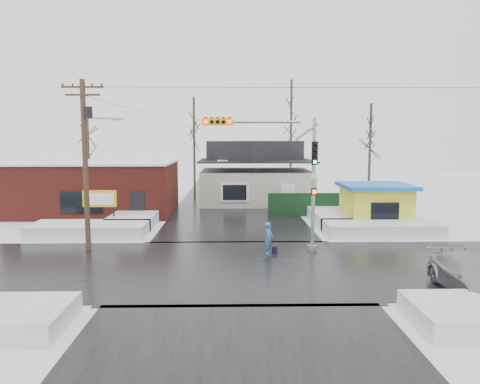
{
  "coord_description": "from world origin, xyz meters",
  "views": [
    {
      "loc": [
        -0.34,
        -21.27,
        5.98
      ],
      "look_at": [
        0.18,
        4.44,
        3.0
      ],
      "focal_mm": 35.0,
      "sensor_mm": 36.0,
      "label": 1
    }
  ],
  "objects_px": {
    "utility_pole": "(86,155)",
    "car": "(472,277)",
    "kiosk": "(375,205)",
    "pedestrian": "(269,238)",
    "marquee_sign": "(100,200)",
    "traffic_signal": "(284,166)"
  },
  "relations": [
    {
      "from": "utility_pole",
      "to": "marquee_sign",
      "type": "height_order",
      "value": "utility_pole"
    },
    {
      "from": "marquee_sign",
      "to": "kiosk",
      "type": "height_order",
      "value": "kiosk"
    },
    {
      "from": "utility_pole",
      "to": "kiosk",
      "type": "xyz_separation_m",
      "value": [
        17.43,
        6.49,
        -3.65
      ]
    },
    {
      "from": "utility_pole",
      "to": "kiosk",
      "type": "bearing_deg",
      "value": 20.44
    },
    {
      "from": "utility_pole",
      "to": "car",
      "type": "distance_m",
      "value": 18.98
    },
    {
      "from": "utility_pole",
      "to": "car",
      "type": "height_order",
      "value": "utility_pole"
    },
    {
      "from": "marquee_sign",
      "to": "car",
      "type": "xyz_separation_m",
      "value": [
        17.9,
        -13.58,
        -1.22
      ]
    },
    {
      "from": "marquee_sign",
      "to": "car",
      "type": "bearing_deg",
      "value": -37.19
    },
    {
      "from": "utility_pole",
      "to": "marquee_sign",
      "type": "distance_m",
      "value": 6.87
    },
    {
      "from": "kiosk",
      "to": "car",
      "type": "distance_m",
      "value": 14.11
    },
    {
      "from": "traffic_signal",
      "to": "marquee_sign",
      "type": "height_order",
      "value": "traffic_signal"
    },
    {
      "from": "utility_pole",
      "to": "traffic_signal",
      "type": "bearing_deg",
      "value": -2.95
    },
    {
      "from": "traffic_signal",
      "to": "marquee_sign",
      "type": "distance_m",
      "value": 13.42
    },
    {
      "from": "kiosk",
      "to": "pedestrian",
      "type": "height_order",
      "value": "kiosk"
    },
    {
      "from": "marquee_sign",
      "to": "pedestrian",
      "type": "distance_m",
      "value": 12.86
    },
    {
      "from": "car",
      "to": "marquee_sign",
      "type": "bearing_deg",
      "value": 143.08
    },
    {
      "from": "traffic_signal",
      "to": "kiosk",
      "type": "relative_size",
      "value": 1.52
    },
    {
      "from": "marquee_sign",
      "to": "car",
      "type": "relative_size",
      "value": 0.52
    },
    {
      "from": "pedestrian",
      "to": "car",
      "type": "height_order",
      "value": "pedestrian"
    },
    {
      "from": "utility_pole",
      "to": "car",
      "type": "relative_size",
      "value": 1.85
    },
    {
      "from": "traffic_signal",
      "to": "utility_pole",
      "type": "distance_m",
      "value": 10.39
    },
    {
      "from": "kiosk",
      "to": "utility_pole",
      "type": "bearing_deg",
      "value": -159.56
    }
  ]
}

